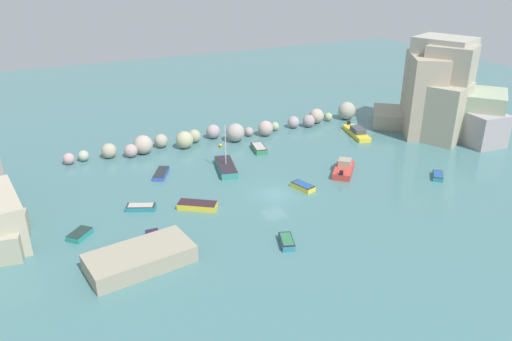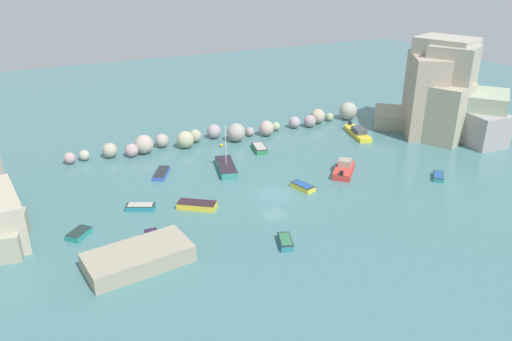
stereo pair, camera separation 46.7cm
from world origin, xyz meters
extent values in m
plane|color=#457578|center=(0.00, 0.00, 0.00)|extent=(160.00, 160.00, 0.00)
cube|color=#A7A189|center=(29.47, 5.07, 4.01)|extent=(8.12, 7.55, 8.02)
cube|color=tan|center=(28.70, 8.70, 5.69)|extent=(8.60, 9.92, 11.38)
cube|color=#9E9598|center=(33.12, 2.48, 2.25)|extent=(5.34, 8.16, 4.50)
cube|color=#A8A594|center=(31.36, 8.56, 6.82)|extent=(8.48, 9.30, 13.64)
cube|color=#9CAA8C|center=(34.45, 3.96, 3.34)|extent=(10.37, 10.33, 6.68)
cube|color=tan|center=(33.22, 11.38, 3.08)|extent=(9.09, 9.07, 6.16)
cube|color=#A39B88|center=(30.71, 6.39, 6.47)|extent=(7.90, 8.09, 12.94)
cube|color=#A5A08C|center=(27.72, 13.66, 1.09)|extent=(8.80, 9.07, 2.18)
sphere|color=#B79496|center=(-19.25, 18.83, 0.73)|extent=(1.45, 1.45, 1.45)
sphere|color=#A5AC97|center=(-17.43, 19.12, 0.70)|extent=(1.40, 1.40, 1.40)
sphere|color=#A9A188|center=(-14.27, 18.74, 0.97)|extent=(1.95, 1.95, 1.95)
sphere|color=#B09493|center=(-11.67, 17.79, 0.87)|extent=(1.75, 1.75, 1.75)
sphere|color=#B4A293|center=(-9.89, 18.26, 1.25)|extent=(2.50, 2.50, 2.50)
sphere|color=#A39B8C|center=(-7.14, 19.46, 0.93)|extent=(1.87, 1.87, 1.87)
sphere|color=#AEAA87|center=(-4.35, 17.79, 1.18)|extent=(2.36, 2.36, 2.36)
sphere|color=#9F9E81|center=(-2.44, 19.33, 0.93)|extent=(1.85, 1.85, 1.85)
sphere|color=#A2949A|center=(0.57, 19.68, 1.01)|extent=(2.02, 2.02, 2.02)
sphere|color=#A29A91|center=(2.90, 17.16, 1.30)|extent=(2.60, 2.60, 2.60)
sphere|color=#A5908A|center=(5.52, 18.28, 0.66)|extent=(1.32, 1.32, 1.32)
sphere|color=#B39C94|center=(7.79, 17.43, 1.10)|extent=(2.21, 2.21, 2.21)
sphere|color=#9BAB84|center=(10.04, 18.75, 0.65)|extent=(1.30, 1.30, 1.30)
sphere|color=#A5939B|center=(13.15, 18.64, 0.89)|extent=(1.78, 1.78, 1.78)
sphere|color=#A19095|center=(15.46, 18.00, 0.94)|extent=(1.88, 1.88, 1.88)
sphere|color=#B1A28B|center=(17.51, 19.07, 1.13)|extent=(2.27, 2.27, 2.27)
sphere|color=#9EAB81|center=(19.78, 19.15, 0.65)|extent=(1.31, 1.31, 1.31)
sphere|color=#A1A08F|center=(22.88, 18.62, 1.39)|extent=(2.78, 2.78, 2.78)
cube|color=gray|center=(-16.71, -7.05, 0.76)|extent=(9.34, 5.53, 1.52)
sphere|color=gold|center=(0.16, 16.05, 0.22)|extent=(0.44, 0.44, 0.44)
cube|color=teal|center=(19.37, -4.69, 0.22)|extent=(2.53, 2.61, 0.44)
cube|color=#1D2F26|center=(19.37, -4.69, 0.47)|extent=(2.48, 2.56, 0.06)
cube|color=#234C93|center=(19.37, -4.69, 0.48)|extent=(2.15, 2.22, 0.08)
cube|color=teal|center=(-2.27, 8.38, 0.38)|extent=(3.25, 6.08, 0.76)
cube|color=#27212A|center=(-2.27, 8.38, 0.79)|extent=(3.19, 5.96, 0.06)
cylinder|color=silver|center=(-2.27, 8.38, 3.31)|extent=(0.10, 0.10, 5.09)
cube|color=#3754B8|center=(-9.84, 10.35, 0.23)|extent=(2.84, 3.72, 0.46)
cube|color=#23282B|center=(-9.84, 10.35, 0.49)|extent=(2.79, 3.65, 0.06)
cube|color=#CA3B32|center=(10.15, 1.32, 0.39)|extent=(4.80, 4.95, 0.78)
cube|color=#9E937F|center=(10.54, 1.73, 1.19)|extent=(2.08, 2.08, 0.81)
cube|color=black|center=(8.61, -0.34, 1.03)|extent=(0.57, 0.56, 0.50)
cube|color=yellow|center=(-8.80, 0.58, 0.32)|extent=(4.18, 3.57, 0.63)
cube|color=#301E25|center=(-8.80, 0.58, 0.66)|extent=(4.09, 3.50, 0.06)
cube|color=yellow|center=(19.77, 11.76, 0.31)|extent=(3.36, 6.82, 0.62)
cube|color=#3F444C|center=(19.65, 11.29, 0.95)|extent=(2.07, 2.83, 0.67)
cube|color=black|center=(20.54, 14.80, 0.87)|extent=(0.52, 0.46, 0.50)
cube|color=teal|center=(-14.64, -4.40, 0.31)|extent=(1.40, 3.80, 0.63)
cube|color=#2B1A36|center=(-14.64, -4.40, 0.66)|extent=(1.37, 3.73, 0.06)
cube|color=teal|center=(-3.86, -9.63, 0.27)|extent=(1.94, 2.85, 0.54)
cube|color=#231A31|center=(-3.86, -9.63, 0.57)|extent=(1.90, 2.79, 0.06)
cube|color=#2D7047|center=(-3.86, -9.63, 0.58)|extent=(1.65, 2.42, 0.08)
cube|color=teal|center=(-20.68, 0.05, 0.25)|extent=(2.62, 2.61, 0.51)
cube|color=#1D302D|center=(-20.68, 0.05, 0.54)|extent=(2.57, 2.56, 0.06)
cube|color=#2E8650|center=(4.26, 12.48, 0.30)|extent=(2.14, 3.58, 0.60)
cube|color=#322130|center=(4.26, 12.48, 0.63)|extent=(2.10, 3.51, 0.06)
cube|color=#ADA89E|center=(4.26, 12.48, 0.64)|extent=(1.82, 3.04, 0.08)
cube|color=teal|center=(-14.17, 2.90, 0.24)|extent=(3.21, 2.35, 0.48)
cube|color=#252C26|center=(-14.17, 2.90, 0.51)|extent=(3.15, 2.30, 0.06)
cube|color=#ADA89E|center=(-14.17, 2.90, 0.52)|extent=(2.73, 1.99, 0.08)
cube|color=yellow|center=(3.49, -0.25, 0.26)|extent=(1.96, 3.01, 0.53)
cube|color=#262724|center=(3.49, -0.25, 0.56)|extent=(1.92, 2.95, 0.06)
cube|color=#234C93|center=(3.49, -0.25, 0.57)|extent=(1.66, 2.56, 0.08)
camera|label=1|loc=(-23.61, -43.56, 24.74)|focal=35.10mm
camera|label=2|loc=(-23.19, -43.77, 24.74)|focal=35.10mm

